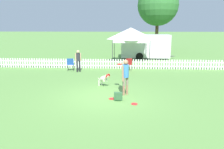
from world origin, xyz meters
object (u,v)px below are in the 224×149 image
object	(u,v)px
folding_chair_center	(128,63)
equipment_trailer	(145,46)
backpack_on_grass	(118,96)
frisbee_near_handler	(134,104)
tree_left_grove	(158,5)
folding_chair_blue_left	(70,63)
spectator_standing	(78,59)
handler_person	(125,73)
leaping_dog	(104,78)
frisbee_near_dog	(112,99)
canopy_tent_main	(131,35)

from	to	relation	value
folding_chair_center	equipment_trailer	world-z (taller)	equipment_trailer
backpack_on_grass	folding_chair_center	bearing A→B (deg)	85.33
frisbee_near_handler	tree_left_grove	xyz separation A→B (m)	(3.63, 20.30, 5.63)
frisbee_near_handler	folding_chair_blue_left	bearing A→B (deg)	122.90
spectator_standing	handler_person	bearing A→B (deg)	95.09
folding_chair_center	tree_left_grove	size ratio (longest dim) A/B	0.11
folding_chair_center	equipment_trailer	size ratio (longest dim) A/B	0.17
leaping_dog	spectator_standing	size ratio (longest dim) A/B	0.58
folding_chair_blue_left	tree_left_grove	size ratio (longest dim) A/B	0.11
leaping_dog	spectator_standing	bearing A→B (deg)	-101.17
frisbee_near_dog	tree_left_grove	distance (m)	20.99
backpack_on_grass	handler_person	bearing A→B (deg)	70.74
tree_left_grove	frisbee_near_handler	bearing A→B (deg)	-100.15
backpack_on_grass	tree_left_grove	world-z (taller)	tree_left_grove
folding_chair_blue_left	canopy_tent_main	distance (m)	5.94
backpack_on_grass	folding_chair_blue_left	distance (m)	7.10
handler_person	frisbee_near_dog	world-z (taller)	handler_person
folding_chair_blue_left	equipment_trailer	bearing A→B (deg)	-140.32
frisbee_near_dog	canopy_tent_main	xyz separation A→B (m)	(1.02, 9.59, 2.39)
backpack_on_grass	canopy_tent_main	size ratio (longest dim) A/B	0.12
backpack_on_grass	folding_chair_blue_left	xyz separation A→B (m)	(-3.57, 6.12, 0.37)
backpack_on_grass	tree_left_grove	bearing A→B (deg)	77.77
leaping_dog	canopy_tent_main	size ratio (longest dim) A/B	0.29
backpack_on_grass	equipment_trailer	world-z (taller)	equipment_trailer
leaping_dog	frisbee_near_dog	distance (m)	2.07
backpack_on_grass	folding_chair_center	size ratio (longest dim) A/B	0.39
frisbee_near_dog	backpack_on_grass	size ratio (longest dim) A/B	0.72
frisbee_near_dog	spectator_standing	bearing A→B (deg)	115.13
folding_chair_center	canopy_tent_main	size ratio (longest dim) A/B	0.31
handler_person	tree_left_grove	size ratio (longest dim) A/B	0.20
frisbee_near_handler	tree_left_grove	bearing A→B (deg)	79.85
frisbee_near_handler	folding_chair_blue_left	world-z (taller)	folding_chair_blue_left
frisbee_near_handler	folding_chair_blue_left	xyz separation A→B (m)	(-4.24, 6.56, 0.53)
backpack_on_grass	folding_chair_blue_left	bearing A→B (deg)	120.26
backpack_on_grass	equipment_trailer	xyz separation A→B (m)	(2.19, 12.55, 1.06)
frisbee_near_handler	equipment_trailer	world-z (taller)	equipment_trailer
frisbee_near_dog	leaping_dog	bearing A→B (deg)	105.69
handler_person	folding_chair_blue_left	bearing A→B (deg)	85.30
handler_person	folding_chair_center	world-z (taller)	handler_person
folding_chair_blue_left	canopy_tent_main	size ratio (longest dim) A/B	0.30
handler_person	folding_chair_center	size ratio (longest dim) A/B	1.79
handler_person	tree_left_grove	world-z (taller)	tree_left_grove
handler_person	folding_chair_center	distance (m)	5.53
folding_chair_center	canopy_tent_main	xyz separation A→B (m)	(0.22, 3.43, 1.85)
backpack_on_grass	canopy_tent_main	world-z (taller)	canopy_tent_main
spectator_standing	equipment_trailer	distance (m)	8.47
leaping_dog	canopy_tent_main	xyz separation A→B (m)	(1.57, 7.65, 1.95)
backpack_on_grass	equipment_trailer	bearing A→B (deg)	80.08
folding_chair_center	canopy_tent_main	distance (m)	3.91
frisbee_near_dog	backpack_on_grass	xyz separation A→B (m)	(0.29, -0.16, 0.16)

